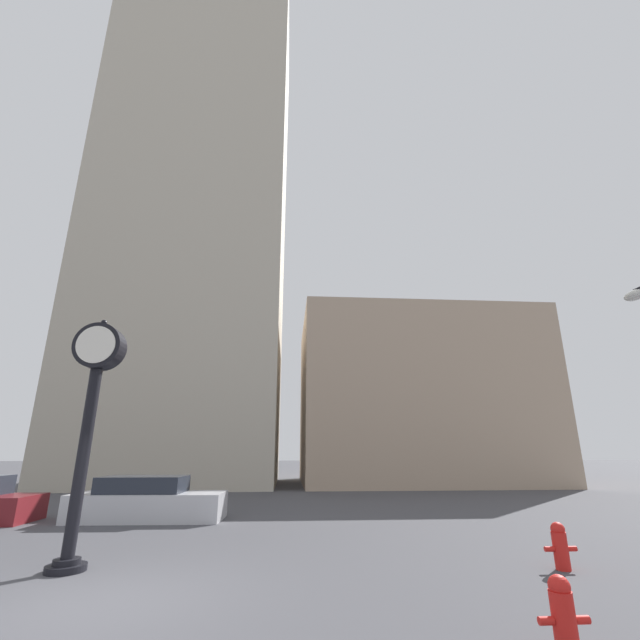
% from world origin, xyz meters
% --- Properties ---
extents(ground_plane, '(200.00, 200.00, 0.00)m').
position_xyz_m(ground_plane, '(0.00, 0.00, 0.00)').
color(ground_plane, '#424247').
extents(building_tall_tower, '(13.50, 12.00, 41.16)m').
position_xyz_m(building_tall_tower, '(-4.76, 24.00, 20.58)').
color(building_tall_tower, '#BCB29E').
rests_on(building_tall_tower, ground_plane).
extents(building_storefront_row, '(16.37, 12.00, 11.51)m').
position_xyz_m(building_storefront_row, '(11.93, 24.00, 5.75)').
color(building_storefront_row, tan).
rests_on(building_storefront_row, ground_plane).
extents(street_clock, '(0.97, 0.72, 4.88)m').
position_xyz_m(street_clock, '(-1.34, 1.89, 3.16)').
color(street_clock, black).
rests_on(street_clock, ground_plane).
extents(car_silver, '(4.82, 1.97, 1.35)m').
position_xyz_m(car_silver, '(-1.79, 8.03, 0.57)').
color(car_silver, '#BCBCC1').
rests_on(car_silver, ground_plane).
extents(fire_hydrant_near, '(0.57, 0.25, 0.80)m').
position_xyz_m(fire_hydrant_near, '(5.80, -2.07, 0.41)').
color(fire_hydrant_near, red).
rests_on(fire_hydrant_near, ground_plane).
extents(fire_hydrant_far, '(0.62, 0.27, 0.83)m').
position_xyz_m(fire_hydrant_far, '(7.93, 1.33, 0.42)').
color(fire_hydrant_far, red).
rests_on(fire_hydrant_far, ground_plane).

